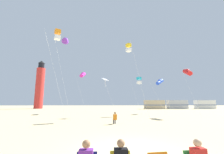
% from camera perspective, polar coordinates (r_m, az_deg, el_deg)
% --- Properties ---
extents(ground, '(200.00, 200.00, 0.00)m').
position_cam_1_polar(ground, '(7.44, 6.89, -25.62)').
color(ground, '#D3BC8C').
extents(kite_flyer_standing, '(0.39, 0.54, 1.16)m').
position_cam_1_polar(kite_flyer_standing, '(15.18, 1.08, -15.06)').
color(kite_flyer_standing, orange).
rests_on(kite_flyer_standing, ground).
extents(kite_box_cyan, '(1.96, 1.96, 6.24)m').
position_cam_1_polar(kite_box_cyan, '(25.54, 10.14, -1.33)').
color(kite_box_cyan, silver).
rests_on(kite_box_cyan, ground).
extents(kite_box_orange, '(2.53, 2.14, 10.08)m').
position_cam_1_polar(kite_box_orange, '(18.49, -19.84, 14.71)').
color(kite_box_orange, silver).
rests_on(kite_box_orange, ground).
extents(kite_box_gold, '(2.94, 2.94, 10.21)m').
position_cam_1_polar(kite_box_gold, '(21.68, 6.27, 10.87)').
color(kite_box_gold, silver).
rests_on(kite_box_gold, ground).
extents(kite_diamond_white, '(2.41, 2.41, 5.73)m').
position_cam_1_polar(kite_diamond_white, '(22.92, -2.49, -1.35)').
color(kite_diamond_white, silver).
rests_on(kite_diamond_white, ground).
extents(kite_tube_scarlet, '(2.05, 2.58, 7.41)m').
position_cam_1_polar(kite_tube_scarlet, '(26.11, 26.53, 1.70)').
color(kite_tube_scarlet, silver).
rests_on(kite_tube_scarlet, ground).
extents(kite_tube_violet, '(2.33, 2.69, 10.72)m').
position_cam_1_polar(kite_tube_violet, '(21.35, -17.17, 12.74)').
color(kite_tube_violet, silver).
rests_on(kite_tube_violet, ground).
extents(kite_tube_magenta, '(2.57, 2.68, 8.40)m').
position_cam_1_polar(kite_tube_magenta, '(31.60, -10.95, 0.87)').
color(kite_tube_magenta, silver).
rests_on(kite_tube_magenta, ground).
extents(kite_tube_blue, '(3.19, 3.27, 6.84)m').
position_cam_1_polar(kite_tube_blue, '(31.59, 17.54, -1.71)').
color(kite_tube_blue, silver).
rests_on(kite_tube_blue, ground).
extents(lighthouse_distant, '(2.80, 2.80, 16.80)m').
position_cam_1_polar(lighthouse_distant, '(58.26, -25.56, -2.95)').
color(lighthouse_distant, red).
rests_on(lighthouse_distant, ground).
extents(rv_van_tan, '(6.45, 2.37, 2.80)m').
position_cam_1_polar(rv_van_tan, '(51.82, 15.65, -9.97)').
color(rv_van_tan, '#C6B28C').
rests_on(rv_van_tan, ground).
extents(rv_van_silver, '(6.46, 2.41, 2.80)m').
position_cam_1_polar(rv_van_silver, '(55.36, 23.31, -9.50)').
color(rv_van_silver, '#B7BABF').
rests_on(rv_van_silver, ground).
extents(rv_van_white, '(6.59, 2.81, 2.80)m').
position_cam_1_polar(rv_van_white, '(60.01, 31.55, -8.82)').
color(rv_van_white, white).
rests_on(rv_van_white, ground).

